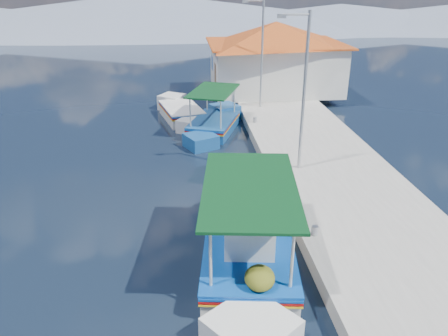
{
  "coord_description": "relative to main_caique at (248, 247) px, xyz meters",
  "views": [
    {
      "loc": [
        0.01,
        -14.02,
        7.64
      ],
      "look_at": [
        1.42,
        0.41,
        1.3
      ],
      "focal_mm": 35.61,
      "sensor_mm": 36.0,
      "label": 1
    }
  ],
  "objects": [
    {
      "name": "lamp_post_near",
      "position": [
        2.8,
        5.51,
        3.31
      ],
      "size": [
        1.21,
        0.14,
        6.0
      ],
      "color": "#A5A8AD",
      "rests_on": "quay"
    },
    {
      "name": "bollards",
      "position": [
        2.09,
        8.76,
        0.11
      ],
      "size": [
        0.2,
        17.2,
        0.3
      ],
      "color": "#A5A8AD",
      "rests_on": "quay"
    },
    {
      "name": "harbor_building",
      "position": [
        4.48,
        18.51,
        2.24
      ],
      "size": [
        10.49,
        10.49,
        4.4
      ],
      "color": "silver",
      "rests_on": "quay"
    },
    {
      "name": "mountain_ridge",
      "position": [
        4.83,
        59.51,
        1.5
      ],
      "size": [
        171.4,
        96.0,
        5.5
      ],
      "color": "slate",
      "rests_on": "ground"
    },
    {
      "name": "ground",
      "position": [
        -1.71,
        3.51,
        -0.54
      ],
      "size": [
        160.0,
        160.0,
        0.0
      ],
      "primitive_type": "plane",
      "color": "black",
      "rests_on": "ground"
    },
    {
      "name": "quay",
      "position": [
        4.19,
        9.51,
        -0.29
      ],
      "size": [
        5.0,
        44.0,
        0.5
      ],
      "primitive_type": "cube",
      "color": "#AFABA4",
      "rests_on": "ground"
    },
    {
      "name": "lamp_post_far",
      "position": [
        2.8,
        14.51,
        3.31
      ],
      "size": [
        1.21,
        0.14,
        6.0
      ],
      "color": "#A5A8AD",
      "rests_on": "quay"
    },
    {
      "name": "caique_blue_hull",
      "position": [
        -1.72,
        14.13,
        -0.23
      ],
      "size": [
        2.87,
        6.22,
        1.14
      ],
      "rotation": [
        0.0,
        0.0,
        -0.24
      ],
      "color": "silver",
      "rests_on": "ground"
    },
    {
      "name": "main_caique",
      "position": [
        0.0,
        0.0,
        0.0
      ],
      "size": [
        3.13,
        8.41,
        2.79
      ],
      "rotation": [
        0.0,
        0.0,
        0.13
      ],
      "color": "silver",
      "rests_on": "ground"
    },
    {
      "name": "caique_green_canopy",
      "position": [
        -0.11,
        11.72,
        -0.17
      ],
      "size": [
        3.4,
        6.27,
        2.49
      ],
      "rotation": [
        0.0,
        0.0,
        0.34
      ],
      "color": "navy",
      "rests_on": "ground"
    }
  ]
}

